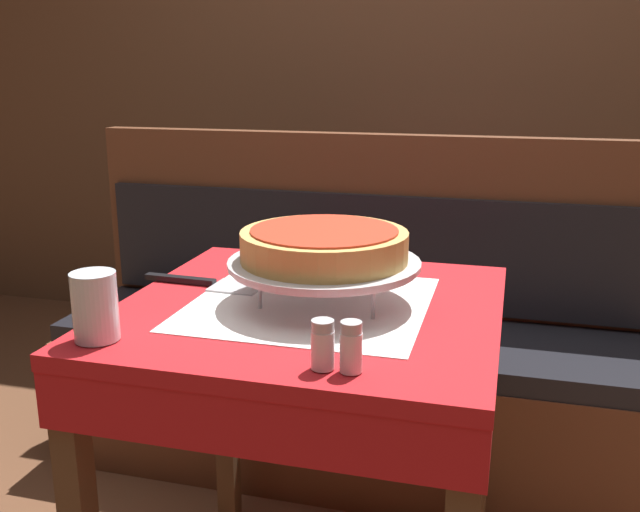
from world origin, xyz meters
name	(u,v)px	position (x,y,z in m)	size (l,w,h in m)	color
dining_table_front	(310,350)	(0.00, 0.00, 0.67)	(0.73, 0.73, 0.77)	red
dining_table_rear	(428,216)	(0.06, 1.43, 0.66)	(0.63, 0.63, 0.78)	red
booth_bench	(352,370)	(-0.07, 0.72, 0.31)	(1.78, 0.48, 1.02)	brown
back_wall_panel	(432,70)	(0.00, 1.88, 1.20)	(6.00, 0.04, 2.40)	brown
pizza_pan_stand	(324,265)	(0.03, 0.01, 0.85)	(0.37, 0.37, 0.09)	#ADADB2
deep_dish_pizza	(324,245)	(0.03, 0.01, 0.89)	(0.32, 0.32, 0.06)	tan
pizza_server	(208,283)	(-0.24, 0.06, 0.78)	(0.27, 0.09, 0.01)	#BCBCC1
water_glass_near	(95,306)	(-0.29, -0.28, 0.83)	(0.08, 0.08, 0.12)	silver
salt_shaker	(323,345)	(0.11, -0.29, 0.81)	(0.04, 0.04, 0.08)	silver
pepper_shaker	(351,347)	(0.15, -0.29, 0.81)	(0.03, 0.03, 0.08)	silver
condiment_caddy	(433,172)	(0.07, 1.44, 0.83)	(0.13, 0.13, 0.18)	black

